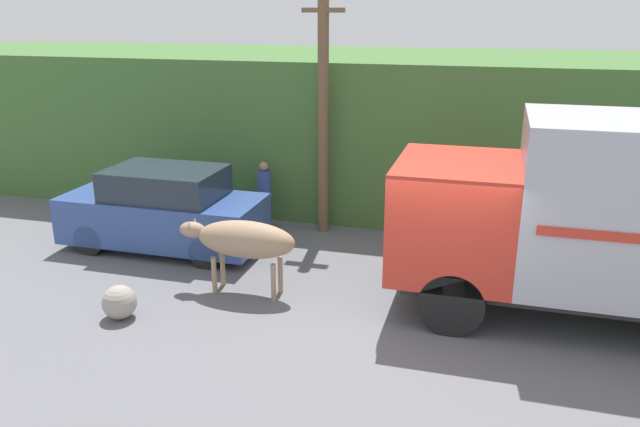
# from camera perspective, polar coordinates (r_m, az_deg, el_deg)

# --- Properties ---
(ground_plane) EXTENTS (60.00, 60.00, 0.00)m
(ground_plane) POSITION_cam_1_polar(r_m,az_deg,el_deg) (10.72, 9.86, -9.40)
(ground_plane) COLOR slate
(hillside_embankment) EXTENTS (32.00, 6.39, 3.79)m
(hillside_embankment) POSITION_cam_1_polar(r_m,az_deg,el_deg) (17.07, 12.93, 7.54)
(hillside_embankment) COLOR #426B33
(hillside_embankment) RESTS_ON ground_plane
(building_backdrop) EXTENTS (5.31, 2.70, 2.92)m
(building_backdrop) POSITION_cam_1_polar(r_m,az_deg,el_deg) (16.33, -4.18, 5.99)
(building_backdrop) COLOR #8CC69E
(building_backdrop) RESTS_ON ground_plane
(cargo_truck) EXTENTS (6.64, 2.48, 3.37)m
(cargo_truck) POSITION_cam_1_polar(r_m,az_deg,el_deg) (10.80, 25.71, -0.26)
(cargo_truck) COLOR #2D2D2D
(cargo_truck) RESTS_ON ground_plane
(brown_cow) EXTENTS (2.20, 0.67, 1.36)m
(brown_cow) POSITION_cam_1_polar(r_m,az_deg,el_deg) (11.16, -7.02, -2.41)
(brown_cow) COLOR #9E7F60
(brown_cow) RESTS_ON ground_plane
(parked_suv) EXTENTS (4.26, 1.74, 1.77)m
(parked_suv) POSITION_cam_1_polar(r_m,az_deg,el_deg) (13.63, -14.11, 0.25)
(parked_suv) COLOR #334C8C
(parked_suv) RESTS_ON ground_plane
(pedestrian_on_hill) EXTENTS (0.38, 0.38, 1.58)m
(pedestrian_on_hill) POSITION_cam_1_polar(r_m,az_deg,el_deg) (14.58, -5.10, 2.00)
(pedestrian_on_hill) COLOR #38332D
(pedestrian_on_hill) RESTS_ON ground_plane
(utility_pole) EXTENTS (0.90, 0.24, 5.56)m
(utility_pole) POSITION_cam_1_polar(r_m,az_deg,el_deg) (13.86, 0.29, 9.78)
(utility_pole) COLOR brown
(utility_pole) RESTS_ON ground_plane
(roadside_rock) EXTENTS (0.57, 0.57, 0.57)m
(roadside_rock) POSITION_cam_1_polar(r_m,az_deg,el_deg) (10.97, -17.87, -7.72)
(roadside_rock) COLOR gray
(roadside_rock) RESTS_ON ground_plane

